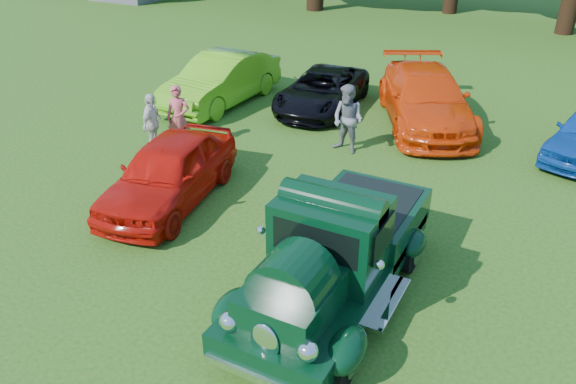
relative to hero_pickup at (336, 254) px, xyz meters
The scene contains 9 objects.
ground 1.38m from the hero_pickup, 167.22° to the left, with size 120.00×120.00×0.00m, color #204E12.
hero_pickup is the anchor object (origin of this frame).
red_convertible 4.60m from the hero_pickup, 163.08° to the left, with size 1.65×4.10×1.40m, color #BF1008.
back_car_lime 9.97m from the hero_pickup, 134.41° to the left, with size 1.62×4.64×1.53m, color #57AA16.
back_car_black 9.11m from the hero_pickup, 116.17° to the left, with size 1.97×4.27×1.19m, color black.
back_car_orange 8.41m from the hero_pickup, 96.18° to the left, with size 2.15×5.29×1.54m, color red.
spectator_pink 7.06m from the hero_pickup, 148.05° to the left, with size 0.60×0.40×1.66m, color #C85256.
spectator_grey 5.90m from the hero_pickup, 110.72° to the left, with size 0.85×0.66×1.75m, color slate.
spectator_white 7.16m from the hero_pickup, 153.48° to the left, with size 0.90×0.38×1.54m, color silver.
Camera 1 is at (3.86, -7.10, 5.87)m, focal length 35.00 mm.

